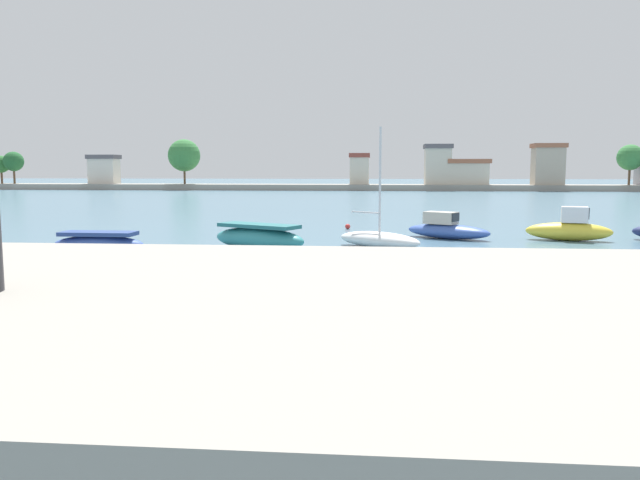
% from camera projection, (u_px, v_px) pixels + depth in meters
% --- Properties ---
extents(moored_boat_2, '(3.95, 1.36, 0.95)m').
position_uv_depth(moored_boat_2, '(99.00, 243.00, 26.26)').
color(moored_boat_2, '#3856A8').
rests_on(moored_boat_2, ground).
extents(moored_boat_3, '(4.84, 3.41, 1.18)m').
position_uv_depth(moored_boat_3, '(259.00, 238.00, 27.34)').
color(moored_boat_3, teal).
rests_on(moored_boat_3, ground).
extents(moored_boat_4, '(4.28, 3.68, 5.44)m').
position_uv_depth(moored_boat_4, '(379.00, 239.00, 28.22)').
color(moored_boat_4, white).
rests_on(moored_boat_4, ground).
extents(moored_boat_5, '(4.61, 3.61, 1.36)m').
position_uv_depth(moored_boat_5, '(447.00, 229.00, 32.03)').
color(moored_boat_5, '#3856A8').
rests_on(moored_boat_5, ground).
extents(moored_boat_6, '(4.28, 2.19, 1.70)m').
position_uv_depth(moored_boat_6, '(569.00, 229.00, 31.07)').
color(moored_boat_6, yellow).
rests_on(moored_boat_6, ground).
extents(mooring_buoy_0, '(0.31, 0.31, 0.31)m').
position_uv_depth(mooring_buoy_0, '(348.00, 226.00, 37.03)').
color(mooring_buoy_0, red).
rests_on(mooring_buoy_0, ground).
extents(distant_shoreline, '(139.00, 6.27, 8.45)m').
position_uv_depth(distant_shoreline, '(342.00, 176.00, 102.91)').
color(distant_shoreline, gray).
rests_on(distant_shoreline, ground).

